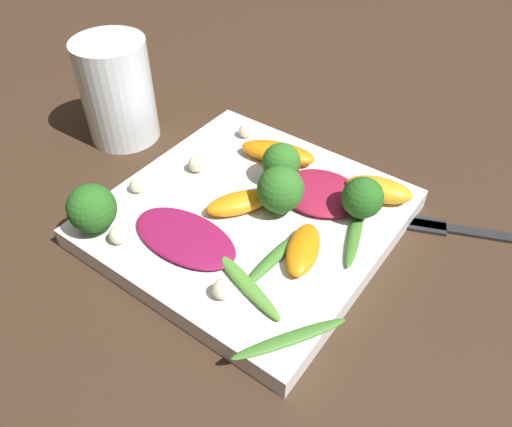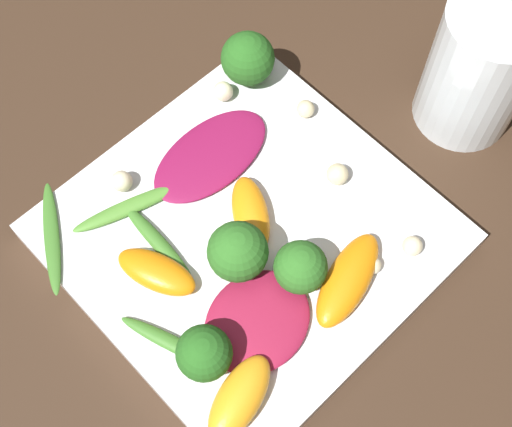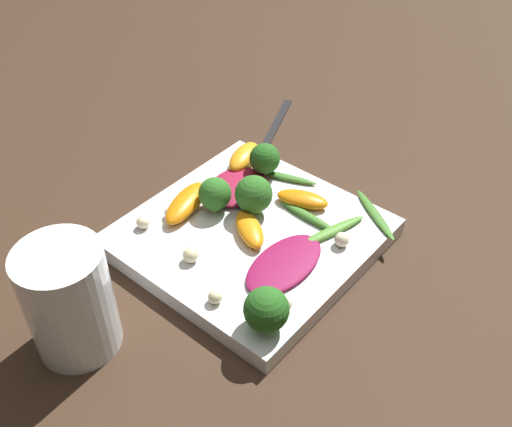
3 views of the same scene
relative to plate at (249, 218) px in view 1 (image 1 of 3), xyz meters
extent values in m
plane|color=#382619|center=(0.00, 0.00, -0.01)|extent=(2.40, 2.40, 0.00)
cube|color=white|center=(0.00, 0.00, 0.00)|extent=(0.25, 0.25, 0.02)
cylinder|color=white|center=(0.04, 0.21, 0.05)|extent=(0.08, 0.08, 0.12)
cube|color=#262628|center=(0.13, -0.20, -0.01)|extent=(0.08, 0.16, 0.01)
cube|color=#262628|center=(0.10, -0.14, -0.01)|extent=(0.03, 0.04, 0.01)
ellipsoid|color=maroon|center=(0.06, -0.04, 0.02)|extent=(0.08, 0.09, 0.01)
ellipsoid|color=maroon|center=(-0.07, 0.02, 0.01)|extent=(0.06, 0.11, 0.01)
ellipsoid|color=orange|center=(0.08, 0.02, 0.02)|extent=(0.05, 0.09, 0.02)
ellipsoid|color=orange|center=(-0.01, 0.01, 0.02)|extent=(0.07, 0.06, 0.02)
ellipsoid|color=orange|center=(0.09, -0.09, 0.02)|extent=(0.05, 0.07, 0.02)
ellipsoid|color=orange|center=(-0.02, -0.07, 0.02)|extent=(0.07, 0.05, 0.02)
cylinder|color=#7A9E51|center=(0.05, -0.09, 0.02)|extent=(0.01, 0.01, 0.01)
sphere|color=#26601E|center=(0.05, -0.09, 0.04)|extent=(0.04, 0.04, 0.04)
cylinder|color=#84AD5B|center=(0.05, 0.00, 0.02)|extent=(0.01, 0.01, 0.01)
sphere|color=#2D6B23|center=(0.05, 0.00, 0.03)|extent=(0.04, 0.04, 0.04)
cylinder|color=#7A9E51|center=(-0.10, 0.10, 0.02)|extent=(0.01, 0.01, 0.01)
sphere|color=#26601E|center=(-0.10, 0.10, 0.04)|extent=(0.04, 0.04, 0.04)
cylinder|color=#7A9E51|center=(0.02, -0.02, 0.02)|extent=(0.01, 0.01, 0.02)
sphere|color=#2D6B23|center=(0.02, -0.02, 0.04)|extent=(0.04, 0.04, 0.04)
ellipsoid|color=#3D7528|center=(-0.04, -0.06, 0.01)|extent=(0.08, 0.01, 0.01)
ellipsoid|color=#518E33|center=(-0.07, -0.05, 0.01)|extent=(0.04, 0.09, 0.01)
ellipsoid|color=#3D7528|center=(0.03, -0.10, 0.01)|extent=(0.08, 0.04, 0.01)
ellipsoid|color=#3D7528|center=(-0.10, -0.11, 0.01)|extent=(0.08, 0.06, 0.00)
sphere|color=beige|center=(0.08, 0.04, 0.02)|extent=(0.01, 0.01, 0.01)
sphere|color=beige|center=(-0.09, -0.04, 0.02)|extent=(0.02, 0.02, 0.02)
sphere|color=beige|center=(-0.04, 0.10, 0.02)|extent=(0.01, 0.01, 0.01)
sphere|color=beige|center=(0.09, 0.08, 0.02)|extent=(0.02, 0.02, 0.02)
sphere|color=beige|center=(0.02, 0.08, 0.02)|extent=(0.02, 0.02, 0.02)
sphere|color=beige|center=(-0.10, 0.07, 0.02)|extent=(0.02, 0.02, 0.02)
camera|label=1|loc=(-0.28, -0.21, 0.33)|focal=35.00mm
camera|label=2|loc=(0.16, -0.15, 0.50)|focal=50.00mm
camera|label=3|loc=(-0.33, 0.38, 0.47)|focal=42.00mm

